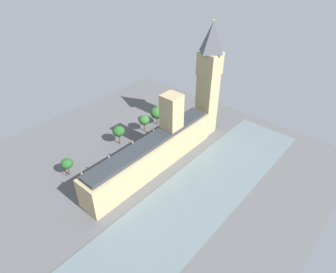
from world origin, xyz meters
name	(u,v)px	position (x,y,z in m)	size (l,w,h in m)	color
ground_plane	(150,165)	(0.00, 0.00, 0.00)	(139.43, 139.43, 0.00)	#565659
river_thames	(199,194)	(-27.05, 0.00, 0.12)	(29.23, 125.48, 0.25)	slate
parliament_building	(155,150)	(-1.99, -1.79, 8.43)	(10.74, 69.43, 30.62)	tan
clock_tower	(209,79)	(-2.27, -39.13, 28.89)	(9.29, 9.29, 55.83)	tan
car_dark_green_far_end	(168,130)	(11.63, -26.12, 0.89)	(2.22, 4.81, 1.74)	#19472D
double_decker_bus_midblock	(148,141)	(11.20, -10.58, 2.63)	(3.14, 10.63, 4.75)	red
car_black_near_tower	(122,158)	(12.48, 5.04, 0.89)	(2.13, 4.60, 1.74)	black
car_blue_kerbside	(95,174)	(12.84, 20.22, 0.89)	(2.03, 4.17, 1.74)	navy
pedestrian_by_river_gate	(145,156)	(5.50, -2.75, 0.68)	(0.51, 0.60, 1.52)	#336B60
plane_tree_corner	(157,113)	(20.59, -27.43, 7.31)	(7.20, 7.20, 10.39)	brown
plane_tree_under_trees	(119,131)	(22.51, -2.36, 7.26)	(5.99, 5.99, 9.85)	brown
plane_tree_trailing	(144,120)	(21.45, -18.49, 6.54)	(5.63, 5.63, 8.98)	brown
plane_tree_opposite_hall	(67,164)	(21.64, 26.94, 6.08)	(5.01, 5.01, 8.26)	brown
street_lamp_leading	(158,116)	(21.63, -28.88, 4.49)	(0.56, 0.56, 6.44)	black
street_lamp_slot_10	(65,168)	(21.81, 28.31, 4.47)	(0.56, 0.56, 6.41)	black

